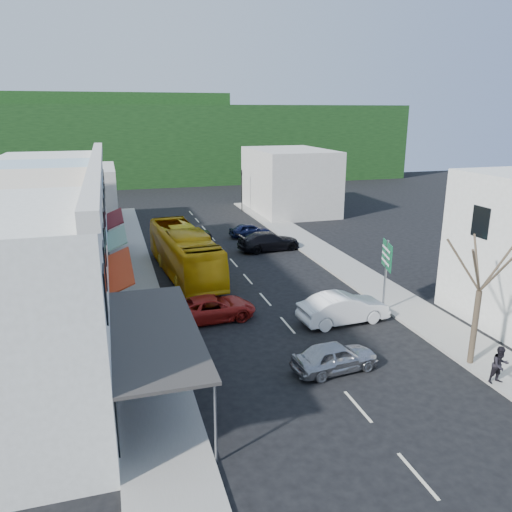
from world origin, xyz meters
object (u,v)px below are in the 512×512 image
at_px(pedestrian_right, 500,364).
at_px(traffic_signal, 242,191).
at_px(direction_sign, 385,277).
at_px(car_silver, 335,356).
at_px(car_red, 212,308).
at_px(car_white, 343,310).
at_px(pedestrian_left, 132,321).
at_px(street_tree, 479,291).
at_px(bus, 184,253).

bearing_deg(pedestrian_right, traffic_signal, 91.83).
height_order(direction_sign, traffic_signal, traffic_signal).
relative_size(car_silver, car_red, 0.96).
xyz_separation_m(car_white, pedestrian_right, (3.28, -7.82, 0.30)).
bearing_deg(direction_sign, car_white, -151.74).
distance_m(direction_sign, traffic_signal, 31.32).
bearing_deg(car_white, car_red, 66.65).
bearing_deg(pedestrian_left, traffic_signal, -49.09).
bearing_deg(pedestrian_right, car_red, 135.71).
xyz_separation_m(direction_sign, traffic_signal, (0.02, 31.32, 0.24)).
xyz_separation_m(car_silver, car_white, (2.69, 4.70, 0.00)).
distance_m(pedestrian_left, pedestrian_right, 16.86).
xyz_separation_m(pedestrian_right, street_tree, (0.10, 1.82, 2.57)).
height_order(street_tree, traffic_signal, street_tree).
relative_size(car_red, pedestrian_left, 2.71).
xyz_separation_m(car_silver, direction_sign, (5.47, 5.27, 1.43)).
height_order(bus, car_silver, bus).
height_order(car_white, direction_sign, direction_sign).
height_order(car_red, traffic_signal, traffic_signal).
distance_m(bus, car_red, 8.45).
bearing_deg(pedestrian_left, bus, -47.77).
bearing_deg(bus, pedestrian_right, -66.29).
relative_size(bus, car_white, 2.64).
bearing_deg(pedestrian_left, street_tree, -140.76).
bearing_deg(street_tree, car_silver, 167.89).
xyz_separation_m(bus, car_red, (0.21, -8.40, -0.85)).
distance_m(car_silver, pedestrian_right, 6.74).
bearing_deg(bus, car_white, -62.26).
bearing_deg(pedestrian_left, car_red, -97.49).
distance_m(car_silver, car_white, 5.42).
relative_size(street_tree, traffic_signal, 1.50).
height_order(car_red, direction_sign, direction_sign).
bearing_deg(car_red, street_tree, -133.97).
relative_size(pedestrian_right, traffic_signal, 0.36).
distance_m(car_red, street_tree, 13.46).
bearing_deg(pedestrian_left, direction_sign, -116.70).
distance_m(bus, direction_sign, 14.12).
bearing_deg(car_red, car_white, -113.74).
bearing_deg(car_white, pedestrian_left, 80.74).
xyz_separation_m(car_red, traffic_signal, (9.56, 29.53, 1.67)).
relative_size(pedestrian_left, pedestrian_right, 1.00).
relative_size(pedestrian_right, street_tree, 0.24).
bearing_deg(car_red, bus, -3.00).
xyz_separation_m(car_white, street_tree, (3.38, -6.00, 2.87)).
distance_m(bus, traffic_signal, 23.29).
xyz_separation_m(car_white, car_red, (-6.76, 2.37, 0.00)).
bearing_deg(pedestrian_right, car_silver, 153.57).
distance_m(bus, car_white, 12.85).
relative_size(bus, street_tree, 1.63).
xyz_separation_m(car_silver, pedestrian_right, (5.97, -3.12, 0.30)).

